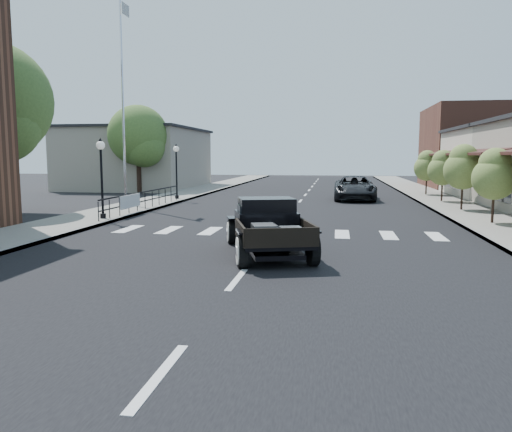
# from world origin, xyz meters

# --- Properties ---
(ground) EXTENTS (120.00, 120.00, 0.00)m
(ground) POSITION_xyz_m (0.00, 0.00, 0.00)
(ground) COLOR black
(ground) RESTS_ON ground
(road) EXTENTS (14.00, 80.00, 0.02)m
(road) POSITION_xyz_m (0.00, 15.00, 0.01)
(road) COLOR black
(road) RESTS_ON ground
(road_markings) EXTENTS (12.00, 60.00, 0.06)m
(road_markings) POSITION_xyz_m (0.00, 10.00, 0.00)
(road_markings) COLOR silver
(road_markings) RESTS_ON ground
(sidewalk_left) EXTENTS (3.00, 80.00, 0.15)m
(sidewalk_left) POSITION_xyz_m (-8.50, 15.00, 0.07)
(sidewalk_left) COLOR gray
(sidewalk_left) RESTS_ON ground
(sidewalk_right) EXTENTS (3.00, 80.00, 0.15)m
(sidewalk_right) POSITION_xyz_m (8.50, 15.00, 0.07)
(sidewalk_right) COLOR gray
(sidewalk_right) RESTS_ON ground
(low_building_left) EXTENTS (10.00, 12.00, 5.00)m
(low_building_left) POSITION_xyz_m (-15.00, 28.00, 2.50)
(low_building_left) COLOR #A19987
(low_building_left) RESTS_ON ground
(far_building_right) EXTENTS (11.00, 10.00, 7.00)m
(far_building_right) POSITION_xyz_m (15.50, 32.00, 3.50)
(far_building_right) COLOR brown
(far_building_right) RESTS_ON ground
(railing) EXTENTS (0.08, 10.00, 1.00)m
(railing) POSITION_xyz_m (-7.30, 10.00, 0.65)
(railing) COLOR black
(railing) RESTS_ON sidewalk_left
(banner) EXTENTS (0.04, 2.20, 0.60)m
(banner) POSITION_xyz_m (-7.22, 8.00, 0.45)
(banner) COLOR silver
(banner) RESTS_ON sidewalk_left
(lamp_post_b) EXTENTS (0.36, 0.36, 3.37)m
(lamp_post_b) POSITION_xyz_m (-7.60, 6.00, 1.84)
(lamp_post_b) COLOR black
(lamp_post_b) RESTS_ON sidewalk_left
(lamp_post_c) EXTENTS (0.36, 0.36, 3.37)m
(lamp_post_c) POSITION_xyz_m (-7.60, 16.00, 1.84)
(lamp_post_c) COLOR black
(lamp_post_c) RESTS_ON sidewalk_left
(flagpole) EXTENTS (0.12, 0.12, 11.11)m
(flagpole) POSITION_xyz_m (-9.20, 12.00, 5.71)
(flagpole) COLOR silver
(flagpole) RESTS_ON sidewalk_left
(big_tree_far) EXTENTS (4.47, 4.47, 6.56)m
(big_tree_far) POSITION_xyz_m (-12.50, 22.00, 3.28)
(big_tree_far) COLOR #405E28
(big_tree_far) RESTS_ON ground
(small_tree_b) EXTENTS (1.70, 1.70, 2.84)m
(small_tree_b) POSITION_xyz_m (8.30, 7.13, 1.57)
(small_tree_b) COLOR olive
(small_tree_b) RESTS_ON sidewalk_right
(small_tree_c) EXTENTS (1.86, 1.86, 3.10)m
(small_tree_c) POSITION_xyz_m (8.30, 12.11, 1.70)
(small_tree_c) COLOR olive
(small_tree_c) RESTS_ON sidewalk_right
(small_tree_d) EXTENTS (1.73, 1.73, 2.88)m
(small_tree_d) POSITION_xyz_m (8.30, 16.84, 1.59)
(small_tree_d) COLOR olive
(small_tree_d) RESTS_ON sidewalk_right
(small_tree_e) EXTENTS (1.75, 1.75, 2.91)m
(small_tree_e) POSITION_xyz_m (8.30, 22.07, 1.61)
(small_tree_e) COLOR olive
(small_tree_e) RESTS_ON sidewalk_right
(hotrod_pickup) EXTENTS (3.47, 5.14, 1.63)m
(hotrod_pickup) POSITION_xyz_m (0.27, 0.03, 0.82)
(hotrod_pickup) COLOR black
(hotrod_pickup) RESTS_ON ground
(second_car) EXTENTS (2.52, 5.46, 1.52)m
(second_car) POSITION_xyz_m (3.32, 18.38, 0.76)
(second_car) COLOR black
(second_car) RESTS_ON ground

